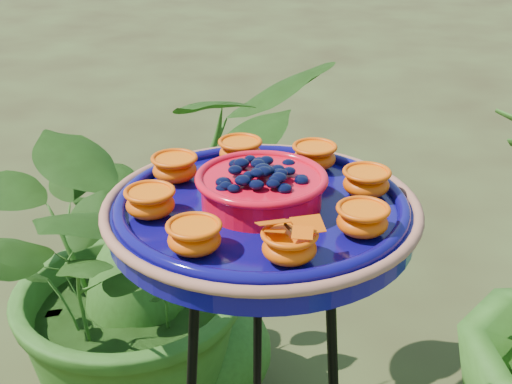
% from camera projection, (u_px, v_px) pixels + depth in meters
% --- Properties ---
extents(feeder_dish, '(0.54, 0.54, 0.11)m').
position_uv_depth(feeder_dish, '(261.00, 206.00, 1.09)').
color(feeder_dish, '#0B0756').
rests_on(feeder_dish, tripod_stand).
extents(shrub_back_left, '(1.19, 1.22, 1.03)m').
position_uv_depth(shrub_back_left, '(134.00, 253.00, 1.86)').
color(shrub_back_left, '#254913').
rests_on(shrub_back_left, ground).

